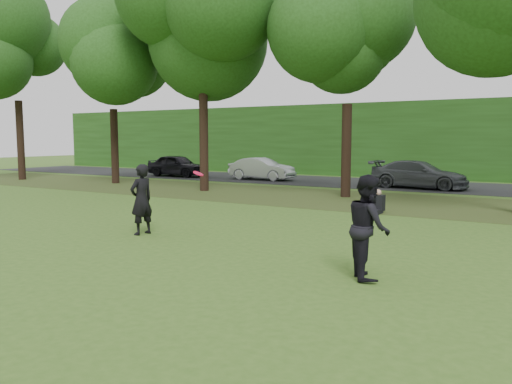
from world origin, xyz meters
TOP-DOWN VIEW (x-y plane):
  - ground at (0.00, 0.00)m, footprint 120.00×120.00m
  - leaf_litter at (0.00, 13.00)m, footprint 60.00×7.00m
  - street at (0.00, 21.00)m, footprint 70.00×7.00m
  - far_hedge at (0.00, 27.00)m, footprint 70.00×3.00m
  - player_left at (-4.67, 2.75)m, footprint 0.56×0.76m
  - player_right at (1.97, 1.72)m, footprint 1.11×1.19m
  - parked_cars at (-0.12, 19.71)m, footprint 36.58×3.07m
  - frisbee at (-2.70, 2.70)m, footprint 0.34×0.37m
  - seated_person at (-0.32, 9.82)m, footprint 0.46×0.76m
  - tree_line at (-0.34, 12.94)m, footprint 55.30×7.90m

SIDE VIEW (x-z plane):
  - ground at x=0.00m, z-range 0.00..0.00m
  - leaf_litter at x=0.00m, z-range 0.00..0.01m
  - street at x=0.00m, z-range 0.00..0.02m
  - seated_person at x=-0.32m, z-range -0.10..0.73m
  - parked_cars at x=-0.12m, z-range -0.02..1.48m
  - player_left at x=-4.67m, z-range 0.00..1.92m
  - player_right at x=1.97m, z-range 0.00..1.95m
  - frisbee at x=-2.70m, z-range 1.65..1.82m
  - far_hedge at x=0.00m, z-range 0.00..5.00m
  - tree_line at x=-0.34m, z-range 1.69..14.00m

